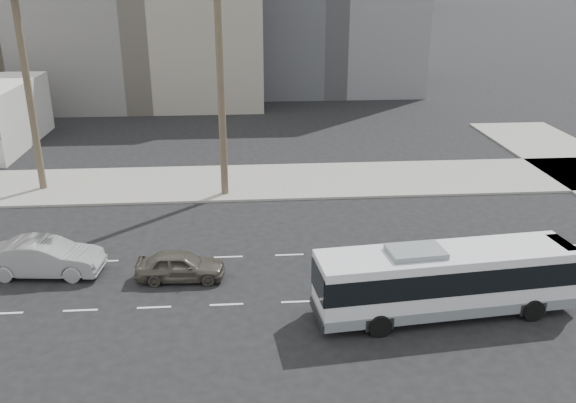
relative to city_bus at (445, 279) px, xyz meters
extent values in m
plane|color=black|center=(-5.80, 1.31, -1.58)|extent=(700.00, 700.00, 0.00)
cube|color=gray|center=(-5.80, 16.81, -1.50)|extent=(120.00, 7.00, 0.15)
cube|color=slate|center=(-17.80, 46.31, 7.42)|extent=(24.00, 18.00, 18.00)
cube|color=silver|center=(0.00, 0.00, 0.04)|extent=(10.59, 3.33, 2.33)
cube|color=black|center=(0.00, 0.00, 0.35)|extent=(10.66, 3.40, 0.99)
cube|color=slate|center=(0.00, 0.00, -1.00)|extent=(10.62, 3.37, 0.45)
cube|color=slate|center=(-1.35, 0.00, 1.29)|extent=(2.29, 1.65, 0.27)
cube|color=#262628|center=(4.94, 0.00, 1.07)|extent=(0.70, 1.66, 0.27)
cylinder|color=black|center=(3.32, -1.15, -1.13)|extent=(0.90, 0.27, 0.90)
cylinder|color=black|center=(3.32, 1.15, -1.13)|extent=(0.90, 0.27, 0.90)
cylinder|color=black|center=(-3.05, -1.15, -1.13)|extent=(0.90, 0.27, 0.90)
cylinder|color=black|center=(-3.05, 1.15, -1.13)|extent=(0.90, 0.27, 0.90)
imported|color=#534D43|center=(-10.90, 3.74, -0.90)|extent=(1.78, 4.05, 1.36)
imported|color=#969697|center=(-17.12, 4.69, -0.72)|extent=(2.25, 5.33, 1.71)
cylinder|color=brown|center=(-9.14, 14.56, 6.89)|extent=(0.47, 0.47, 16.93)
cylinder|color=brown|center=(-20.75, 16.43, 4.72)|extent=(0.40, 0.40, 12.60)
camera|label=1|loc=(-7.90, -20.61, 11.43)|focal=37.23mm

